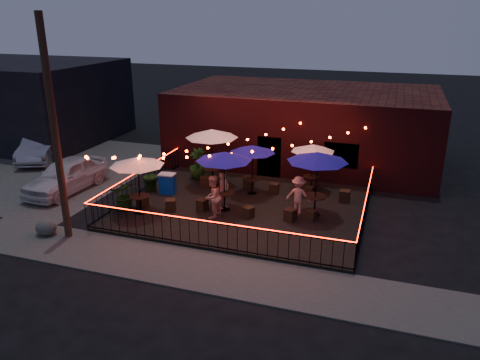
{
  "coord_description": "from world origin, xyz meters",
  "views": [
    {
      "loc": [
        5.71,
        -15.51,
        7.92
      ],
      "look_at": [
        -0.37,
        2.58,
        1.08
      ],
      "focal_mm": 35.0,
      "sensor_mm": 36.0,
      "label": 1
    }
  ],
  "objects_px": {
    "cafe_table_2": "(224,157)",
    "cafe_table_1": "(212,134)",
    "utility_pole": "(55,133)",
    "cafe_table_3": "(252,150)",
    "cafe_table_4": "(318,158)",
    "boulder": "(46,227)",
    "cafe_table_0": "(137,162)",
    "cooler": "(167,183)",
    "cafe_table_5": "(313,149)"
  },
  "relations": [
    {
      "from": "cafe_table_4",
      "to": "cafe_table_5",
      "type": "relative_size",
      "value": 1.04
    },
    {
      "from": "cafe_table_0",
      "to": "cafe_table_3",
      "type": "distance_m",
      "value": 5.14
    },
    {
      "from": "cafe_table_0",
      "to": "boulder",
      "type": "xyz_separation_m",
      "value": [
        -2.46,
        -2.7,
        -2.01
      ]
    },
    {
      "from": "cafe_table_4",
      "to": "cooler",
      "type": "height_order",
      "value": "cafe_table_4"
    },
    {
      "from": "cafe_table_1",
      "to": "boulder",
      "type": "bearing_deg",
      "value": -120.48
    },
    {
      "from": "cafe_table_2",
      "to": "cafe_table_4",
      "type": "relative_size",
      "value": 1.13
    },
    {
      "from": "cafe_table_1",
      "to": "cafe_table_3",
      "type": "height_order",
      "value": "cafe_table_1"
    },
    {
      "from": "cafe_table_0",
      "to": "cafe_table_3",
      "type": "height_order",
      "value": "cafe_table_0"
    },
    {
      "from": "cafe_table_1",
      "to": "cafe_table_2",
      "type": "xyz_separation_m",
      "value": [
        1.61,
        -2.71,
        -0.17
      ]
    },
    {
      "from": "utility_pole",
      "to": "cooler",
      "type": "bearing_deg",
      "value": 71.4
    },
    {
      "from": "cooler",
      "to": "cafe_table_5",
      "type": "bearing_deg",
      "value": 16.28
    },
    {
      "from": "boulder",
      "to": "cafe_table_4",
      "type": "bearing_deg",
      "value": 27.29
    },
    {
      "from": "cafe_table_2",
      "to": "cafe_table_1",
      "type": "bearing_deg",
      "value": 120.7
    },
    {
      "from": "cafe_table_4",
      "to": "cafe_table_3",
      "type": "bearing_deg",
      "value": 154.41
    },
    {
      "from": "cafe_table_5",
      "to": "cooler",
      "type": "distance_m",
      "value": 6.78
    },
    {
      "from": "cafe_table_4",
      "to": "boulder",
      "type": "bearing_deg",
      "value": -152.71
    },
    {
      "from": "cafe_table_3",
      "to": "cooler",
      "type": "relative_size",
      "value": 2.4
    },
    {
      "from": "cafe_table_1",
      "to": "cafe_table_5",
      "type": "relative_size",
      "value": 1.24
    },
    {
      "from": "cafe_table_0",
      "to": "cooler",
      "type": "bearing_deg",
      "value": 88.82
    },
    {
      "from": "cooler",
      "to": "cafe_table_1",
      "type": "bearing_deg",
      "value": 43.56
    },
    {
      "from": "cafe_table_4",
      "to": "cafe_table_5",
      "type": "distance_m",
      "value": 2.88
    },
    {
      "from": "cafe_table_4",
      "to": "boulder",
      "type": "relative_size",
      "value": 3.14
    },
    {
      "from": "cafe_table_0",
      "to": "boulder",
      "type": "bearing_deg",
      "value": -132.33
    },
    {
      "from": "cafe_table_2",
      "to": "boulder",
      "type": "xyz_separation_m",
      "value": [
        -5.63,
        -4.11,
        -2.12
      ]
    },
    {
      "from": "cafe_table_5",
      "to": "utility_pole",
      "type": "bearing_deg",
      "value": -136.35
    },
    {
      "from": "utility_pole",
      "to": "cafe_table_4",
      "type": "height_order",
      "value": "utility_pole"
    },
    {
      "from": "cafe_table_0",
      "to": "cafe_table_2",
      "type": "height_order",
      "value": "cafe_table_2"
    },
    {
      "from": "cafe_table_2",
      "to": "cafe_table_4",
      "type": "distance_m",
      "value": 3.72
    },
    {
      "from": "cafe_table_1",
      "to": "cafe_table_2",
      "type": "height_order",
      "value": "cafe_table_1"
    },
    {
      "from": "utility_pole",
      "to": "boulder",
      "type": "xyz_separation_m",
      "value": [
        -0.86,
        -0.16,
        -3.67
      ]
    },
    {
      "from": "utility_pole",
      "to": "cafe_table_4",
      "type": "distance_m",
      "value": 9.71
    },
    {
      "from": "cafe_table_0",
      "to": "cafe_table_4",
      "type": "height_order",
      "value": "cafe_table_4"
    },
    {
      "from": "utility_pole",
      "to": "cafe_table_3",
      "type": "bearing_deg",
      "value": 49.16
    },
    {
      "from": "cooler",
      "to": "boulder",
      "type": "bearing_deg",
      "value": -122.41
    },
    {
      "from": "utility_pole",
      "to": "cafe_table_2",
      "type": "bearing_deg",
      "value": 39.65
    },
    {
      "from": "cafe_table_4",
      "to": "cafe_table_2",
      "type": "bearing_deg",
      "value": -169.45
    },
    {
      "from": "cafe_table_1",
      "to": "cafe_table_3",
      "type": "xyz_separation_m",
      "value": [
        2.14,
        -0.54,
        -0.4
      ]
    },
    {
      "from": "cafe_table_1",
      "to": "cooler",
      "type": "distance_m",
      "value": 3.06
    },
    {
      "from": "utility_pole",
      "to": "cafe_table_0",
      "type": "bearing_deg",
      "value": 57.84
    },
    {
      "from": "cooler",
      "to": "cafe_table_3",
      "type": "bearing_deg",
      "value": 12.59
    },
    {
      "from": "cafe_table_3",
      "to": "boulder",
      "type": "bearing_deg",
      "value": -134.42
    },
    {
      "from": "cafe_table_4",
      "to": "cafe_table_5",
      "type": "xyz_separation_m",
      "value": [
        -0.66,
        2.77,
        -0.43
      ]
    },
    {
      "from": "cafe_table_1",
      "to": "cooler",
      "type": "height_order",
      "value": "cafe_table_1"
    },
    {
      "from": "cafe_table_1",
      "to": "cooler",
      "type": "xyz_separation_m",
      "value": [
        -1.5,
        -1.76,
        -1.99
      ]
    },
    {
      "from": "cafe_table_3",
      "to": "cafe_table_5",
      "type": "xyz_separation_m",
      "value": [
        2.46,
        1.28,
        -0.07
      ]
    },
    {
      "from": "cafe_table_2",
      "to": "cafe_table_4",
      "type": "height_order",
      "value": "cafe_table_4"
    },
    {
      "from": "cafe_table_1",
      "to": "cafe_table_2",
      "type": "distance_m",
      "value": 3.16
    },
    {
      "from": "cafe_table_0",
      "to": "cafe_table_3",
      "type": "bearing_deg",
      "value": 44.1
    },
    {
      "from": "utility_pole",
      "to": "cafe_table_1",
      "type": "relative_size",
      "value": 2.53
    },
    {
      "from": "cafe_table_2",
      "to": "cafe_table_5",
      "type": "height_order",
      "value": "cafe_table_2"
    }
  ]
}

